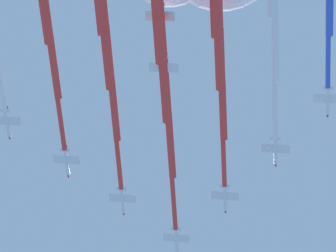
# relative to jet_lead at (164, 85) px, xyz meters

# --- Properties ---
(jet_lead) EXTENTS (10.63, 84.31, 4.25)m
(jet_lead) POSITION_rel_jet_lead_xyz_m (0.00, 0.00, 0.00)
(jet_lead) COLOR silver
(jet_port_inner) EXTENTS (10.25, 77.21, 4.21)m
(jet_port_inner) POSITION_rel_jet_lead_xyz_m (-14.96, -10.30, 1.83)
(jet_port_inner) COLOR silver
(jet_starboard_inner) EXTENTS (10.41, 74.16, 4.31)m
(jet_starboard_inner) POSITION_rel_jet_lead_xyz_m (16.25, -6.44, -0.46)
(jet_starboard_inner) COLOR silver
(jet_port_mid) EXTENTS (9.75, 78.30, 4.29)m
(jet_port_mid) POSITION_rel_jet_lead_xyz_m (-30.01, -25.96, 2.28)
(jet_port_mid) COLOR silver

